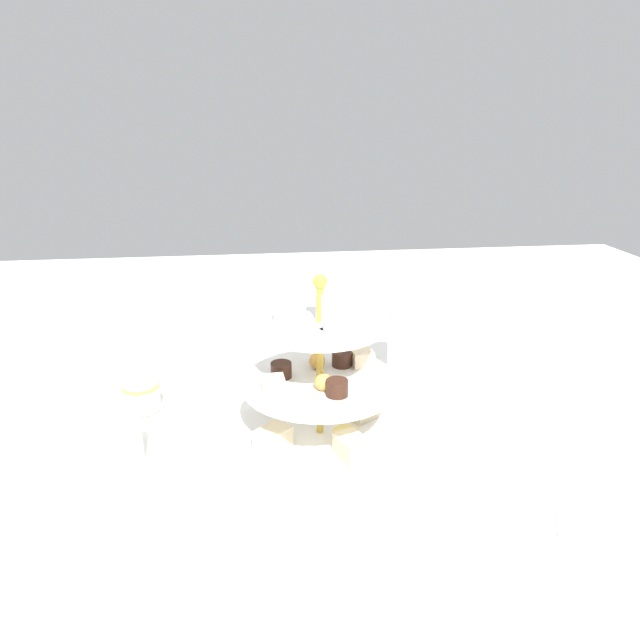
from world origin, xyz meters
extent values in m
plane|color=white|center=(0.00, 0.00, 0.00)|extent=(2.40, 2.40, 0.00)
cylinder|color=white|center=(0.00, 0.00, 0.01)|extent=(0.27, 0.27, 0.01)
cylinder|color=white|center=(0.00, 0.00, 0.09)|extent=(0.22, 0.22, 0.01)
cylinder|color=white|center=(0.00, 0.00, 0.18)|extent=(0.17, 0.17, 0.01)
cylinder|color=gold|center=(0.00, 0.00, 0.12)|extent=(0.01, 0.01, 0.24)
sphere|color=gold|center=(0.00, 0.00, 0.24)|extent=(0.02, 0.02, 0.02)
cube|color=beige|center=(-0.07, -0.03, 0.03)|extent=(0.06, 0.06, 0.03)
cube|color=beige|center=(0.03, -0.07, 0.03)|extent=(0.05, 0.06, 0.03)
cube|color=beige|center=(0.07, 0.03, 0.03)|extent=(0.06, 0.06, 0.03)
cube|color=beige|center=(-0.03, 0.07, 0.03)|extent=(0.05, 0.06, 0.03)
cylinder|color=#E5C660|center=(0.03, -0.02, 0.02)|extent=(0.04, 0.04, 0.01)
cylinder|color=#381E14|center=(0.04, 0.04, 0.11)|extent=(0.03, 0.03, 0.02)
cylinder|color=#381E14|center=(-0.05, 0.01, 0.11)|extent=(0.03, 0.03, 0.02)
cylinder|color=#381E14|center=(0.02, -0.05, 0.11)|extent=(0.03, 0.03, 0.02)
cube|color=beige|center=(0.07, 0.04, 0.11)|extent=(0.03, 0.03, 0.02)
cube|color=beige|center=(-0.07, -0.04, 0.11)|extent=(0.03, 0.03, 0.02)
sphere|color=gold|center=(0.00, 0.04, 0.11)|extent=(0.02, 0.02, 0.02)
sphere|color=gold|center=(0.00, -0.04, 0.11)|extent=(0.02, 0.02, 0.02)
cylinder|color=silver|center=(0.02, -0.05, 0.19)|extent=(0.03, 0.03, 0.02)
cylinder|color=silver|center=(0.03, 0.04, 0.19)|extent=(0.03, 0.03, 0.02)
cylinder|color=silver|center=(-0.05, 0.01, 0.19)|extent=(0.03, 0.03, 0.02)
cylinder|color=white|center=(0.01, 0.01, 0.20)|extent=(0.04, 0.04, 0.04)
cube|color=silver|center=(-0.04, -0.03, 0.18)|extent=(0.09, 0.03, 0.00)
cube|color=silver|center=(0.04, -0.03, 0.18)|extent=(0.09, 0.03, 0.00)
cylinder|color=silver|center=(0.18, 0.21, 0.06)|extent=(0.07, 0.07, 0.12)
cylinder|color=silver|center=(-0.28, -0.04, 0.04)|extent=(0.06, 0.06, 0.08)
cylinder|color=white|center=(-0.27, 0.11, 0.00)|extent=(0.09, 0.09, 0.01)
cylinder|color=white|center=(-0.27, 0.11, 0.03)|extent=(0.06, 0.06, 0.04)
cylinder|color=gold|center=(-0.27, 0.11, 0.05)|extent=(0.06, 0.06, 0.01)
cube|color=silver|center=(0.28, -0.17, 0.00)|extent=(0.08, 0.16, 0.00)
cube|color=silver|center=(-0.12, 0.31, 0.00)|extent=(0.17, 0.06, 0.00)
cylinder|color=silver|center=(-0.10, -0.23, 0.05)|extent=(0.06, 0.06, 0.10)
camera|label=1|loc=(-0.09, -0.73, 0.45)|focal=32.16mm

